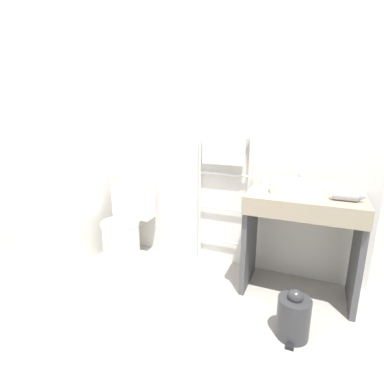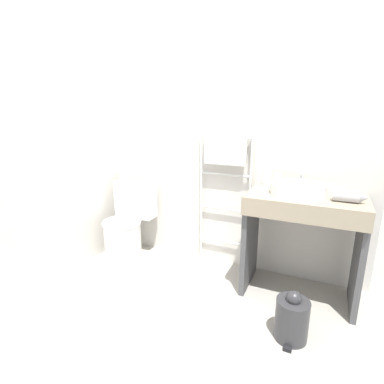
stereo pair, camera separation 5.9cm
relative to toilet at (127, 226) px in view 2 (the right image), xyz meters
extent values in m
plane|color=#A8A399|center=(0.86, -1.09, -0.32)|extent=(12.00, 12.00, 0.00)
cube|color=silver|center=(0.86, 0.36, 0.89)|extent=(2.56, 0.12, 2.44)
cube|color=silver|center=(-0.36, -0.39, 0.89)|extent=(0.12, 2.06, 2.44)
cylinder|color=white|center=(0.00, -0.08, -0.13)|extent=(0.35, 0.35, 0.38)
cylinder|color=white|center=(0.00, -0.08, 0.07)|extent=(0.36, 0.36, 0.02)
cube|color=white|center=(0.00, 0.16, 0.24)|extent=(0.40, 0.17, 0.36)
cylinder|color=silver|center=(0.00, 0.16, 0.43)|extent=(0.05, 0.05, 0.01)
cylinder|color=silver|center=(0.67, 0.27, 0.30)|extent=(0.02, 0.02, 1.24)
cylinder|color=silver|center=(1.13, 0.27, 0.30)|extent=(0.02, 0.02, 1.24)
cylinder|color=silver|center=(0.90, 0.27, -0.10)|extent=(0.46, 0.02, 0.02)
cylinder|color=silver|center=(0.90, 0.27, 0.22)|extent=(0.46, 0.02, 0.02)
cylinder|color=silver|center=(0.90, 0.27, 0.55)|extent=(0.46, 0.02, 0.02)
cylinder|color=silver|center=(0.90, 0.27, 0.87)|extent=(0.46, 0.02, 0.02)
cube|color=white|center=(0.90, 0.24, 0.76)|extent=(0.38, 0.04, 0.24)
cube|color=gray|center=(1.60, 0.04, 0.48)|extent=(0.83, 0.52, 0.03)
cube|color=gray|center=(1.60, -0.21, 0.42)|extent=(0.83, 0.02, 0.10)
cube|color=#4C4C4F|center=(1.21, 0.04, 0.07)|extent=(0.04, 0.44, 0.79)
cube|color=#4C4C4F|center=(2.00, 0.04, 0.07)|extent=(0.04, 0.44, 0.79)
cylinder|color=white|center=(1.55, 0.03, 0.54)|extent=(0.39, 0.39, 0.08)
cylinder|color=silver|center=(1.55, 0.03, 0.58)|extent=(0.32, 0.32, 0.01)
cylinder|color=silver|center=(1.55, 0.25, 0.57)|extent=(0.02, 0.02, 0.15)
cylinder|color=silver|center=(1.55, 0.21, 0.64)|extent=(0.02, 0.09, 0.02)
cylinder|color=white|center=(1.28, 0.23, 0.55)|extent=(0.07, 0.07, 0.10)
cylinder|color=white|center=(1.36, 0.20, 0.55)|extent=(0.07, 0.07, 0.10)
cylinder|color=#B7B7BC|center=(1.86, -0.04, 0.54)|extent=(0.16, 0.08, 0.08)
cone|color=#9C9CA0|center=(1.97, -0.04, 0.54)|extent=(0.06, 0.07, 0.07)
cube|color=#B7B7BC|center=(1.82, 0.04, 0.54)|extent=(0.05, 0.09, 0.05)
cylinder|color=#333335|center=(1.62, -0.49, -0.19)|extent=(0.21, 0.21, 0.27)
sphere|color=#333335|center=(1.62, -0.49, -0.03)|extent=(0.09, 0.09, 0.09)
cube|color=black|center=(1.62, -0.61, -0.31)|extent=(0.05, 0.04, 0.02)
camera|label=1|loc=(1.67, -2.25, 1.10)|focal=28.00mm
camera|label=2|loc=(1.73, -2.23, 1.10)|focal=28.00mm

